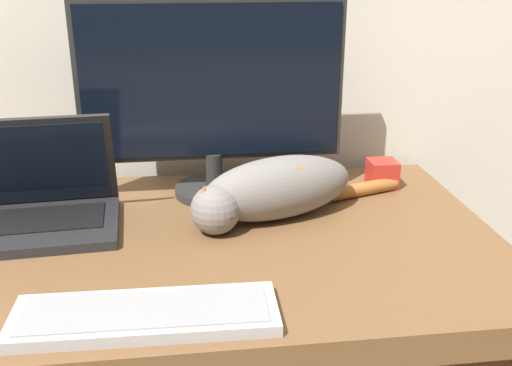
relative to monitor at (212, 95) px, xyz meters
The scene contains 6 objects.
desk 0.48m from the monitor, 116.66° to the right, with size 1.37×0.76×0.72m.
monitor is the anchor object (origin of this frame).
laptop 0.45m from the monitor, 159.19° to the right, with size 0.34×0.26×0.24m.
external_keyboard 0.59m from the monitor, 105.15° to the right, with size 0.42×0.14×0.02m.
cat 0.26m from the monitor, 53.86° to the right, with size 0.51×0.26×0.14m.
small_toy 0.46m from the monitor, ahead, with size 0.07×0.07×0.07m.
Camera 1 is at (0.05, -0.73, 1.26)m, focal length 42.00 mm.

